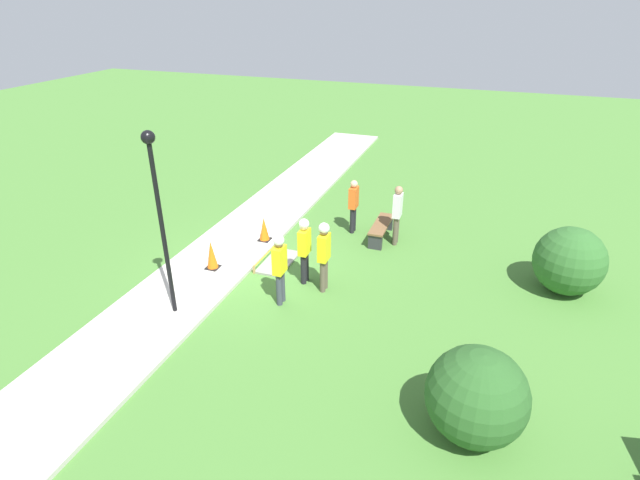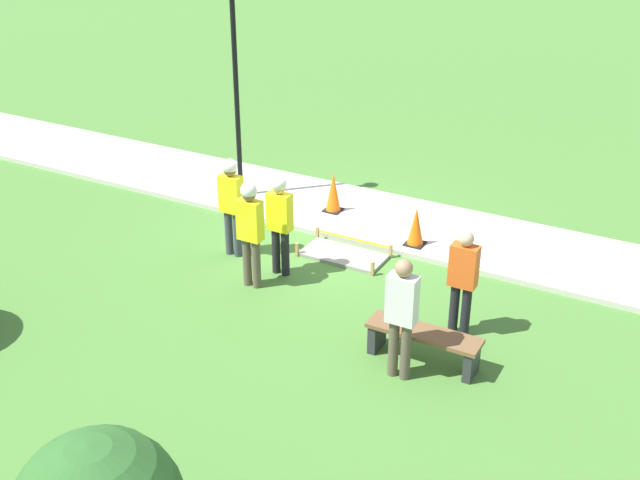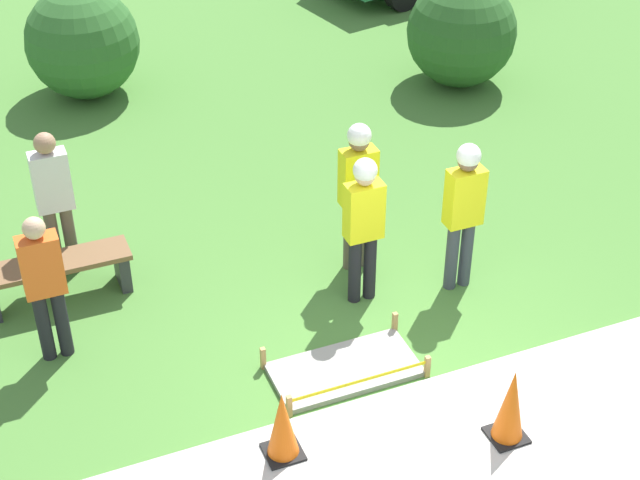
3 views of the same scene
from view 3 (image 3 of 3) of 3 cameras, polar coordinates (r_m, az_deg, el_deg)
The scene contains 13 objects.
ground_plane at distance 9.80m, azimuth 5.28°, elevation -8.75°, with size 60.00×60.00×0.00m, color #477A33.
sidewalk at distance 9.07m, azimuth 8.64°, elevation -13.08°, with size 28.00×2.30×0.10m.
wet_concrete_patch at distance 9.94m, azimuth 1.44°, elevation -7.53°, with size 1.52×0.79×0.25m.
traffic_cone_near_patch at distance 8.80m, azimuth -2.20°, elevation -10.68°, with size 0.34×0.34×0.72m.
traffic_cone_far_patch at distance 9.07m, azimuth 11.05°, elevation -9.40°, with size 0.34×0.34×0.79m.
park_bench at distance 11.05m, azimuth -15.08°, elevation -1.84°, with size 1.62×0.44×0.51m.
worker_supervisor at distance 10.57m, azimuth 8.38°, elevation 2.09°, with size 0.40×0.26×1.80m.
worker_assistant at distance 10.77m, azimuth 2.23°, elevation 3.30°, with size 0.40×0.27×1.84m.
worker_trainee at distance 10.28m, azimuth 2.56°, elevation 1.27°, with size 0.40×0.26×1.77m.
bystander_in_orange_shirt at distance 9.93m, azimuth -15.75°, elevation -2.30°, with size 0.40×0.22×1.68m.
bystander_in_gray_shirt at distance 11.09m, azimuth -15.21°, elevation 2.50°, with size 0.40×0.24×1.80m.
shrub_rounded_near at distance 15.39m, azimuth 8.24°, elevation 11.88°, with size 1.67×1.67×1.67m.
shrub_rounded_mid at distance 15.28m, azimuth -13.66°, elevation 11.13°, with size 1.69×1.69×1.69m.
Camera 3 is at (-3.51, -6.21, 6.71)m, focal length 55.00 mm.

